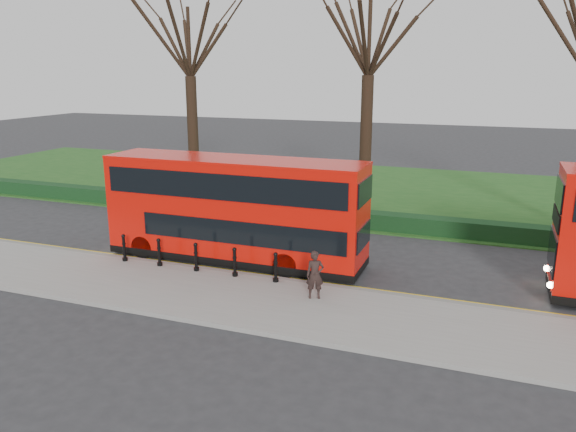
% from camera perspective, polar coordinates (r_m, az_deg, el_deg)
% --- Properties ---
extents(ground, '(120.00, 120.00, 0.00)m').
position_cam_1_polar(ground, '(21.17, -3.89, -5.24)').
color(ground, '#28282B').
rests_on(ground, ground).
extents(pavement, '(60.00, 4.00, 0.15)m').
position_cam_1_polar(pavement, '(18.64, -7.73, -7.94)').
color(pavement, gray).
rests_on(pavement, ground).
extents(kerb, '(60.00, 0.25, 0.16)m').
position_cam_1_polar(kerb, '(20.29, -5.06, -5.94)').
color(kerb, slate).
rests_on(kerb, ground).
extents(grass_verge, '(60.00, 18.00, 0.06)m').
position_cam_1_polar(grass_verge, '(34.86, 6.32, 2.73)').
color(grass_verge, '#1C4C19').
rests_on(grass_verge, ground).
extents(hedge, '(60.00, 0.90, 0.80)m').
position_cam_1_polar(hedge, '(27.10, 2.02, 0.14)').
color(hedge, black).
rests_on(hedge, ground).
extents(yellow_line_outer, '(60.00, 0.10, 0.01)m').
position_cam_1_polar(yellow_line_outer, '(20.57, -4.69, -5.84)').
color(yellow_line_outer, yellow).
rests_on(yellow_line_outer, ground).
extents(yellow_line_inner, '(60.00, 0.10, 0.01)m').
position_cam_1_polar(yellow_line_inner, '(20.74, -4.46, -5.67)').
color(yellow_line_inner, yellow).
rests_on(yellow_line_inner, ground).
extents(tree_left, '(7.95, 7.95, 12.43)m').
position_cam_1_polar(tree_left, '(32.53, -10.06, 17.71)').
color(tree_left, black).
rests_on(tree_left, ground).
extents(tree_mid, '(8.05, 8.05, 12.58)m').
position_cam_1_polar(tree_mid, '(28.85, 8.30, 18.42)').
color(tree_mid, black).
rests_on(tree_mid, ground).
extents(bollard_row, '(6.32, 0.15, 1.00)m').
position_cam_1_polar(bollard_row, '(20.48, -9.33, -4.18)').
color(bollard_row, black).
rests_on(bollard_row, pavement).
extents(bus_lead, '(10.04, 2.31, 3.99)m').
position_cam_1_polar(bus_lead, '(21.40, -5.47, 0.58)').
color(bus_lead, red).
rests_on(bus_lead, ground).
extents(pedestrian, '(0.66, 0.55, 1.55)m').
position_cam_1_polar(pedestrian, '(17.79, 2.76, -6.00)').
color(pedestrian, black).
rests_on(pedestrian, pavement).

